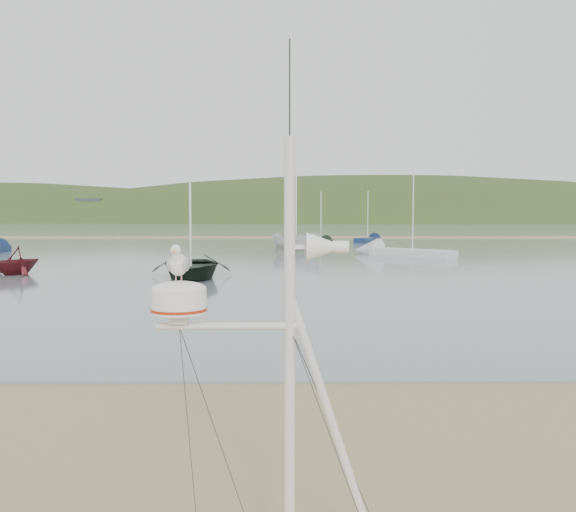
{
  "coord_description": "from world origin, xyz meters",
  "views": [
    {
      "loc": [
        2.48,
        -6.84,
        3.08
      ],
      "look_at": [
        2.53,
        1.0,
        2.53
      ],
      "focal_mm": 38.0,
      "sensor_mm": 36.0,
      "label": 1
    }
  ],
  "objects_px": {
    "mast_rig": "(283,449)",
    "boat_dark": "(190,221)",
    "boat_red": "(15,248)",
    "sailboat_white_near": "(385,251)",
    "sailboat_dark_mid": "(324,242)",
    "sailboat_blue_far": "(372,239)",
    "boat_white": "(296,225)"
  },
  "relations": [
    {
      "from": "boat_white",
      "to": "sailboat_blue_far",
      "type": "xyz_separation_m",
      "value": [
        8.56,
        18.42,
        -1.88
      ]
    },
    {
      "from": "mast_rig",
      "to": "sailboat_dark_mid",
      "type": "relative_size",
      "value": 0.79
    },
    {
      "from": "sailboat_white_near",
      "to": "sailboat_dark_mid",
      "type": "bearing_deg",
      "value": 103.09
    },
    {
      "from": "boat_white",
      "to": "sailboat_white_near",
      "type": "xyz_separation_m",
      "value": [
        6.5,
        -2.55,
        -1.88
      ]
    },
    {
      "from": "mast_rig",
      "to": "boat_white",
      "type": "height_order",
      "value": "mast_rig"
    },
    {
      "from": "boat_dark",
      "to": "sailboat_blue_far",
      "type": "bearing_deg",
      "value": 61.39
    },
    {
      "from": "mast_rig",
      "to": "sailboat_white_near",
      "type": "relative_size",
      "value": 0.57
    },
    {
      "from": "boat_red",
      "to": "sailboat_blue_far",
      "type": "xyz_separation_m",
      "value": [
        22.84,
        35.22,
        -1.07
      ]
    },
    {
      "from": "boat_white",
      "to": "boat_dark",
      "type": "bearing_deg",
      "value": -164.71
    },
    {
      "from": "mast_rig",
      "to": "boat_dark",
      "type": "xyz_separation_m",
      "value": [
        -4.4,
        23.56,
        1.66
      ]
    },
    {
      "from": "sailboat_white_near",
      "to": "sailboat_blue_far",
      "type": "bearing_deg",
      "value": 84.39
    },
    {
      "from": "mast_rig",
      "to": "sailboat_white_near",
      "type": "bearing_deg",
      "value": 79.34
    },
    {
      "from": "boat_red",
      "to": "boat_dark",
      "type": "bearing_deg",
      "value": 20.17
    },
    {
      "from": "boat_dark",
      "to": "sailboat_dark_mid",
      "type": "distance_m",
      "value": 32.1
    },
    {
      "from": "boat_red",
      "to": "sailboat_dark_mid",
      "type": "relative_size",
      "value": 0.47
    },
    {
      "from": "mast_rig",
      "to": "boat_dark",
      "type": "height_order",
      "value": "boat_dark"
    },
    {
      "from": "sailboat_dark_mid",
      "to": "boat_red",
      "type": "bearing_deg",
      "value": -120.56
    },
    {
      "from": "mast_rig",
      "to": "boat_red",
      "type": "height_order",
      "value": "mast_rig"
    },
    {
      "from": "mast_rig",
      "to": "sailboat_blue_far",
      "type": "bearing_deg",
      "value": 81.08
    },
    {
      "from": "mast_rig",
      "to": "boat_dark",
      "type": "bearing_deg",
      "value": 100.57
    },
    {
      "from": "mast_rig",
      "to": "sailboat_blue_far",
      "type": "height_order",
      "value": "sailboat_blue_far"
    },
    {
      "from": "boat_red",
      "to": "sailboat_white_near",
      "type": "distance_m",
      "value": 25.22
    },
    {
      "from": "boat_white",
      "to": "sailboat_white_near",
      "type": "relative_size",
      "value": 0.55
    },
    {
      "from": "sailboat_blue_far",
      "to": "sailboat_white_near",
      "type": "bearing_deg",
      "value": -95.61
    },
    {
      "from": "boat_red",
      "to": "sailboat_white_near",
      "type": "xyz_separation_m",
      "value": [
        20.78,
        14.25,
        -1.07
      ]
    },
    {
      "from": "boat_dark",
      "to": "sailboat_blue_far",
      "type": "relative_size",
      "value": 0.92
    },
    {
      "from": "sailboat_blue_far",
      "to": "sailboat_white_near",
      "type": "relative_size",
      "value": 0.75
    },
    {
      "from": "boat_dark",
      "to": "boat_white",
      "type": "height_order",
      "value": "boat_dark"
    },
    {
      "from": "boat_dark",
      "to": "boat_red",
      "type": "distance_m",
      "value": 9.21
    },
    {
      "from": "boat_white",
      "to": "sailboat_white_near",
      "type": "bearing_deg",
      "value": -80.07
    },
    {
      "from": "mast_rig",
      "to": "sailboat_blue_far",
      "type": "distance_m",
      "value": 61.15
    },
    {
      "from": "boat_dark",
      "to": "boat_white",
      "type": "bearing_deg",
      "value": 65.94
    }
  ]
}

